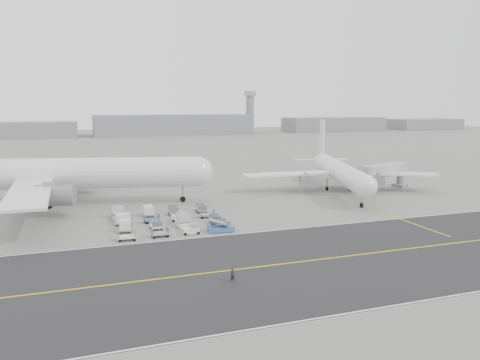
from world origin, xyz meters
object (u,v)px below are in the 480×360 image
object	(u,v)px
control_tower	(250,111)
ground_crew_a	(233,275)
jet_bridge	(383,172)
airliner_a	(55,174)
airliner_b	(339,171)

from	to	relation	value
control_tower	ground_crew_a	size ratio (longest dim) A/B	18.32
jet_bridge	ground_crew_a	xyz separation A→B (m)	(-54.50, -45.83, -3.77)
control_tower	airliner_a	xyz separation A→B (m)	(-130.46, -232.97, -9.63)
airliner_a	airliner_b	world-z (taller)	airliner_a
airliner_a	airliner_b	xyz separation A→B (m)	(65.03, -5.20, -1.80)
airliner_b	jet_bridge	world-z (taller)	airliner_b
airliner_b	ground_crew_a	distance (m)	65.50
control_tower	airliner_a	distance (m)	267.19
airliner_b	jet_bridge	size ratio (longest dim) A/B	2.68
control_tower	airliner_b	size ratio (longest dim) A/B	0.66
control_tower	ground_crew_a	xyz separation A→B (m)	(-109.09, -286.85, -15.40)
control_tower	jet_bridge	bearing A→B (deg)	-102.76
airliner_a	jet_bridge	distance (m)	76.33
airliner_b	jet_bridge	bearing A→B (deg)	2.44
control_tower	ground_crew_a	world-z (taller)	control_tower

